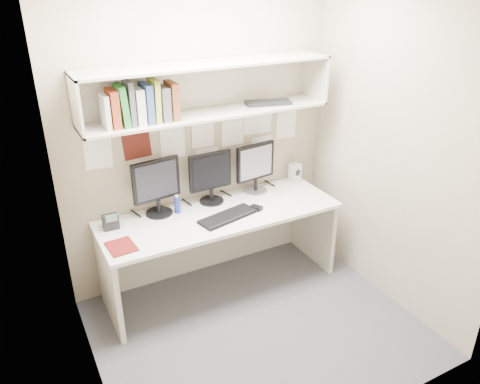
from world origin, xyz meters
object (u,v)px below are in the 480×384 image
speaker (295,173)px  desk_phone (111,222)px  monitor_center (211,175)px  monitor_right (255,166)px  monitor_left (157,185)px  desk (221,249)px  maroon_notebook (121,247)px  keyboard (228,216)px

speaker → desk_phone: (-1.76, -0.08, -0.03)m
monitor_center → monitor_right: (0.44, -0.00, 0.00)m
monitor_center → monitor_right: monitor_right is taller
desk_phone → monitor_left: bearing=11.0°
desk → speaker: speaker is taller
maroon_notebook → desk_phone: 0.32m
speaker → maroon_notebook: size_ratio=0.78×
desk → desk_phone: bearing=169.6°
keyboard → maroon_notebook: size_ratio=2.17×
monitor_left → keyboard: bearing=-43.3°
maroon_notebook → desk_phone: (0.01, 0.32, 0.05)m
monitor_right → speaker: 0.47m
monitor_left → monitor_center: size_ratio=1.05×
desk → monitor_left: size_ratio=4.26×
desk → maroon_notebook: (-0.87, -0.16, 0.37)m
monitor_right → desk_phone: size_ratio=3.17×
keyboard → speaker: bearing=8.9°
monitor_right → speaker: bearing=-5.4°
monitor_left → speaker: (1.35, 0.02, -0.17)m
keyboard → speaker: 0.96m
monitor_center → speaker: size_ratio=2.51×
maroon_notebook → monitor_left: bearing=38.2°
monitor_right → monitor_center: bearing=172.5°
monitor_left → desk_phone: 0.46m
monitor_center → keyboard: monitor_center is taller
desk → monitor_center: (0.02, 0.22, 0.61)m
desk → desk_phone: size_ratio=14.08×
desk → monitor_left: monitor_left is taller
monitor_center → maroon_notebook: 1.00m
speaker → maroon_notebook: 1.81m
keyboard → desk: bearing=84.1°
desk → monitor_right: bearing=25.5°
monitor_center → maroon_notebook: bearing=-158.8°
keyboard → monitor_right: bearing=24.3°
desk → keyboard: keyboard is taller
keyboard → desk_phone: (-0.88, 0.28, 0.04)m
monitor_left → desk_phone: size_ratio=3.31×
monitor_right → desk_phone: (-1.32, -0.06, -0.19)m
desk_phone → monitor_right: bearing=5.1°
monitor_right → maroon_notebook: size_ratio=1.97×
monitor_right → keyboard: monitor_right is taller
monitor_right → monitor_left: bearing=172.5°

